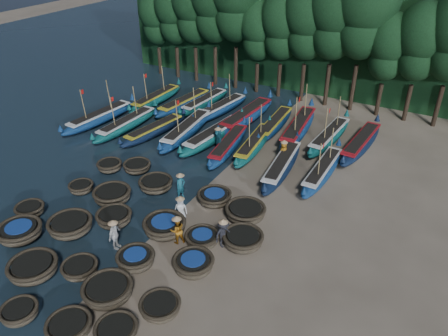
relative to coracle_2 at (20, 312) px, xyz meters
The scene contains 61 objects.
ground 10.04m from the coracle_2, 80.66° to the left, with size 120.00×120.00×0.00m, color gray.
foliage_wall 33.76m from the coracle_2, 87.21° to the left, with size 40.00×3.00×10.00m, color black.
coracle_2 is the anchor object (origin of this frame).
coracle_3 2.49m from the coracle_2, 11.28° to the left, with size 1.96×1.96×0.66m.
coracle_4 4.50m from the coracle_2, 16.58° to the left, with size 1.93×1.93×0.65m.
coracle_5 5.76m from the coracle_2, 140.64° to the left, with size 2.85×2.85×0.84m.
coracle_6 2.65m from the coracle_2, 127.44° to the left, with size 2.80×2.80×0.81m.
coracle_7 3.26m from the coracle_2, 84.89° to the left, with size 2.19×2.19×0.63m.
coracle_8 3.74m from the coracle_2, 47.45° to the left, with size 2.37×2.37×0.79m.
coracle_9 6.05m from the coracle_2, 32.05° to the left, with size 1.92×1.92×0.64m.
coracle_10 7.84m from the coracle_2, 136.93° to the left, with size 1.71×1.71×0.68m.
coracle_11 5.93m from the coracle_2, 115.01° to the left, with size 2.68×2.68×0.83m.
coracle_12 7.16m from the coracle_2, 97.23° to the left, with size 2.05×2.05×0.79m.
coracle_13 5.52m from the coracle_2, 65.11° to the left, with size 2.10×2.10×0.78m.
coracle_14 7.89m from the coracle_2, 50.50° to the left, with size 2.10×2.10×0.81m.
coracle_15 9.88m from the coracle_2, 119.77° to the left, with size 1.83×1.83×0.63m.
coracle_16 9.09m from the coracle_2, 105.88° to the left, with size 2.34×2.34×0.84m.
coracle_17 8.07m from the coracle_2, 75.17° to the left, with size 2.41×2.41×0.84m.
coracle_18 9.14m from the coracle_2, 61.69° to the left, with size 2.14×2.14×0.67m.
coracle_19 10.94m from the coracle_2, 54.96° to the left, with size 2.23×2.23×0.77m.
coracle_20 12.54m from the coracle_2, 114.15° to the left, with size 2.06×2.06×0.68m.
coracle_21 12.78m from the coracle_2, 105.70° to the left, with size 2.29×2.29×0.67m.
coracle_22 11.14m from the coracle_2, 95.05° to the left, with size 2.42×2.42×0.74m.
coracle_23 12.02m from the coracle_2, 75.59° to the left, with size 2.13×2.13×0.71m.
coracle_24 12.38m from the coracle_2, 64.55° to the left, with size 2.89×2.89×0.79m.
long_boat_0 20.26m from the coracle_2, 123.15° to the left, with size 2.11×8.10×3.45m.
long_boat_1 18.98m from the coracle_2, 115.96° to the left, with size 1.54×7.89×3.35m.
long_boat_2 18.21m from the coracle_2, 108.36° to the left, with size 2.30×7.18×1.28m.
long_boat_3 18.76m from the coracle_2, 100.58° to the left, with size 2.29×8.49×3.62m.
long_boat_4 18.67m from the coracle_2, 93.50° to the left, with size 2.30×8.26×1.46m.
long_boat_5 17.87m from the coracle_2, 88.17° to the left, with size 2.35×7.53×1.34m.
long_boat_6 19.03m from the coracle_2, 83.48° to the left, with size 2.10×7.61×3.25m.
long_boat_7 17.73m from the coracle_2, 73.08° to the left, with size 2.18×7.93×1.40m.
long_boat_8 19.30m from the coracle_2, 66.31° to the left, with size 1.33×7.54×3.20m.
long_boat_9 24.61m from the coracle_2, 112.90° to the left, with size 1.46×7.72×3.28m.
long_boat_10 24.00m from the coracle_2, 106.26° to the left, with size 2.14×7.79×1.38m.
long_boat_11 24.71m from the coracle_2, 102.34° to the left, with size 1.84×7.42×1.31m.
long_boat_12 23.79m from the coracle_2, 97.90° to the left, with size 2.41×7.75×3.32m.
long_boat_13 22.95m from the coracle_2, 91.25° to the left, with size 2.09×9.01×1.59m.
long_boat_14 22.99m from the coracle_2, 84.75° to the left, with size 1.77×7.65×1.35m.
long_boat_15 23.26m from the coracle_2, 79.92° to the left, with size 2.44×8.92×3.81m.
long_boat_16 23.74m from the coracle_2, 73.79° to the left, with size 1.88×7.95×3.38m.
long_boat_17 24.53m from the coracle_2, 68.46° to the left, with size 2.01×8.22×1.45m.
fisherman_0 9.51m from the coracle_2, 76.74° to the left, with size 0.87×0.75×1.71m.
fisherman_1 11.18m from the coracle_2, 85.29° to the left, with size 0.57×0.70×1.86m.
fisherman_2 8.16m from the coracle_2, 67.43° to the left, with size 0.98×0.99×1.81m.
fisherman_3 10.02m from the coracle_2, 57.31° to the left, with size 0.97×1.22×1.86m.
fisherman_4 5.61m from the coracle_2, 84.29° to the left, with size 0.60×1.06×1.90m.
fisherman_5 17.73m from the coracle_2, 90.71° to the left, with size 1.55×1.41×1.92m.
fisherman_6 18.89m from the coracle_2, 75.53° to the left, with size 0.78×0.93×1.82m.
tree_0 33.64m from the coracle_2, 115.67° to the left, with size 3.68×3.68×8.68m.
tree_1 32.85m from the coracle_2, 111.99° to the left, with size 4.09×4.09×9.65m.
tree_2 32.21m from the coracle_2, 108.10° to the left, with size 4.51×4.51×10.63m.
tree_3 31.75m from the coracle_2, 104.03° to the left, with size 4.92×4.92×11.60m.
tree_5 30.55m from the coracle_2, 95.49° to the left, with size 3.68×3.68×8.68m.
tree_6 30.55m from the coracle_2, 91.10° to the left, with size 4.09×4.09×9.65m.
tree_7 30.74m from the coracle_2, 86.69° to the left, with size 4.51×4.51×10.63m.
tree_8 31.12m from the coracle_2, 82.33° to the left, with size 4.92×4.92×11.60m.
tree_9 31.67m from the coracle_2, 78.05° to the left, with size 5.34×5.34×12.58m.
tree_10 31.62m from the coracle_2, 73.90° to the left, with size 3.68×3.68×8.68m.
tree_11 32.45m from the coracle_2, 69.92° to the left, with size 4.09×4.09×9.65m.
Camera 1 is at (12.43, -17.00, 15.33)m, focal length 35.00 mm.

